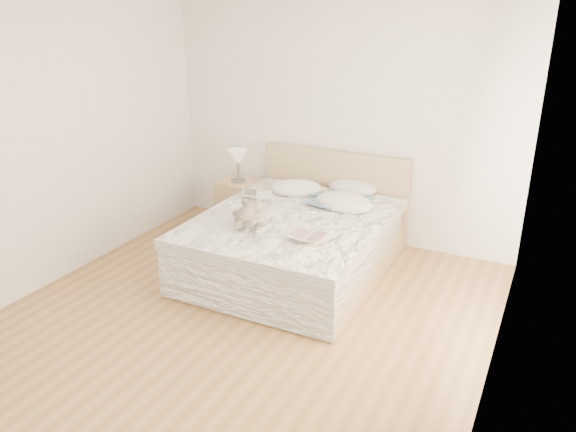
% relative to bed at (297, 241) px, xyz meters
% --- Properties ---
extents(floor, '(4.00, 4.50, 0.00)m').
position_rel_bed_xyz_m(floor, '(0.00, -1.19, -0.31)').
color(floor, brown).
rests_on(floor, ground).
extents(wall_back, '(4.00, 0.02, 2.70)m').
position_rel_bed_xyz_m(wall_back, '(0.00, 1.06, 1.04)').
color(wall_back, white).
rests_on(wall_back, ground).
extents(wall_left, '(0.02, 4.50, 2.70)m').
position_rel_bed_xyz_m(wall_left, '(-2.00, -1.19, 1.04)').
color(wall_left, white).
rests_on(wall_left, ground).
extents(wall_right, '(0.02, 4.50, 2.70)m').
position_rel_bed_xyz_m(wall_right, '(2.00, -1.19, 1.04)').
color(wall_right, white).
rests_on(wall_right, ground).
extents(window, '(0.02, 1.30, 1.10)m').
position_rel_bed_xyz_m(window, '(1.99, -0.89, 1.14)').
color(window, white).
rests_on(window, wall_right).
extents(bed, '(1.72, 2.14, 1.00)m').
position_rel_bed_xyz_m(bed, '(0.00, 0.00, 0.00)').
color(bed, tan).
rests_on(bed, floor).
extents(nightstand, '(0.48, 0.44, 0.56)m').
position_rel_bed_xyz_m(nightstand, '(-1.13, 0.77, -0.03)').
color(nightstand, tan).
rests_on(nightstand, floor).
extents(table_lamp, '(0.29, 0.29, 0.38)m').
position_rel_bed_xyz_m(table_lamp, '(-1.12, 0.74, 0.53)').
color(table_lamp, '#48423E').
rests_on(table_lamp, nightstand).
extents(pillow_left, '(0.67, 0.56, 0.17)m').
position_rel_bed_xyz_m(pillow_left, '(-0.30, 0.61, 0.33)').
color(pillow_left, white).
rests_on(pillow_left, bed).
extents(pillow_middle, '(0.58, 0.44, 0.16)m').
position_rel_bed_xyz_m(pillow_middle, '(0.25, 0.89, 0.33)').
color(pillow_middle, white).
rests_on(pillow_middle, bed).
extents(pillow_right, '(0.66, 0.51, 0.18)m').
position_rel_bed_xyz_m(pillow_right, '(0.34, 0.41, 0.33)').
color(pillow_right, silver).
rests_on(pillow_right, bed).
extents(blouse, '(0.63, 0.66, 0.02)m').
position_rel_bed_xyz_m(blouse, '(0.18, 0.46, 0.32)').
color(blouse, '#405B76').
rests_on(blouse, bed).
extents(photo_book, '(0.41, 0.37, 0.03)m').
position_rel_bed_xyz_m(photo_book, '(-0.58, 0.25, 0.32)').
color(photo_book, white).
rests_on(photo_book, bed).
extents(childrens_book, '(0.34, 0.23, 0.02)m').
position_rel_bed_xyz_m(childrens_book, '(0.36, -0.52, 0.32)').
color(childrens_book, '#F6E8C8').
rests_on(childrens_book, bed).
extents(teddy_bear, '(0.37, 0.43, 0.19)m').
position_rel_bed_xyz_m(teddy_bear, '(-0.26, -0.53, 0.34)').
color(teddy_bear, '#67594D').
rests_on(teddy_bear, bed).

